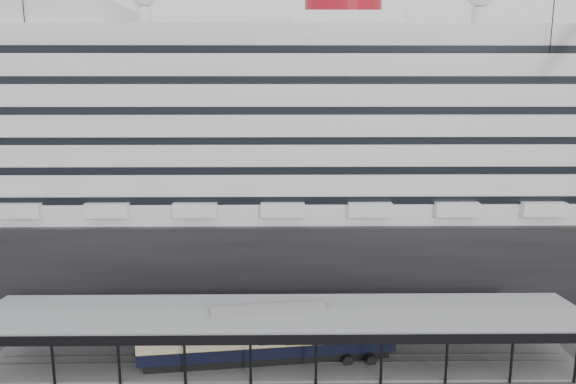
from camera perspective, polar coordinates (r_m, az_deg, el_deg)
name	(u,v)px	position (r m, az deg, el deg)	size (l,w,h in m)	color
cruise_ship	(283,141)	(77.07, -0.55, 5.18)	(130.00, 30.00, 43.90)	black
platform_canopy	(283,339)	(55.18, -0.50, -14.68)	(56.00, 9.18, 5.30)	slate
pullman_carriage	(268,334)	(54.98, -2.03, -14.21)	(24.44, 6.01, 23.80)	black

